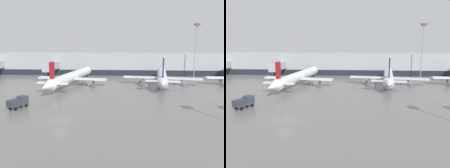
% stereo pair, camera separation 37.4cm
% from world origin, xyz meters
% --- Properties ---
extents(ground_plane, '(320.00, 320.00, 0.00)m').
position_xyz_m(ground_plane, '(0.00, 0.00, 0.00)').
color(ground_plane, slate).
extents(terminal_building, '(160.00, 30.18, 9.00)m').
position_xyz_m(terminal_building, '(-0.23, 61.87, 4.50)').
color(terminal_building, '#9EA0A5').
rests_on(terminal_building, ground_plane).
extents(parked_jet_1, '(25.72, 33.64, 9.78)m').
position_xyz_m(parked_jet_1, '(24.42, 34.84, 2.86)').
color(parked_jet_1, silver).
rests_on(parked_jet_1, ground_plane).
extents(parked_jet_2, '(23.54, 39.24, 8.90)m').
position_xyz_m(parked_jet_2, '(-5.43, 32.91, 2.76)').
color(parked_jet_2, silver).
rests_on(parked_jet_2, ground_plane).
extents(service_truck_1, '(3.52, 4.77, 2.45)m').
position_xyz_m(service_truck_1, '(-11.04, 6.75, 1.43)').
color(service_truck_1, '#2D333D').
rests_on(service_truck_1, ground_plane).
extents(traffic_cone_2, '(0.47, 0.47, 0.65)m').
position_xyz_m(traffic_cone_2, '(33.42, 13.27, 0.33)').
color(traffic_cone_2, orange).
rests_on(traffic_cone_2, ground_plane).
extents(apron_light_mast_5, '(1.80, 1.80, 21.00)m').
position_xyz_m(apron_light_mast_5, '(39.35, 49.44, 16.27)').
color(apron_light_mast_5, gray).
rests_on(apron_light_mast_5, ground_plane).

